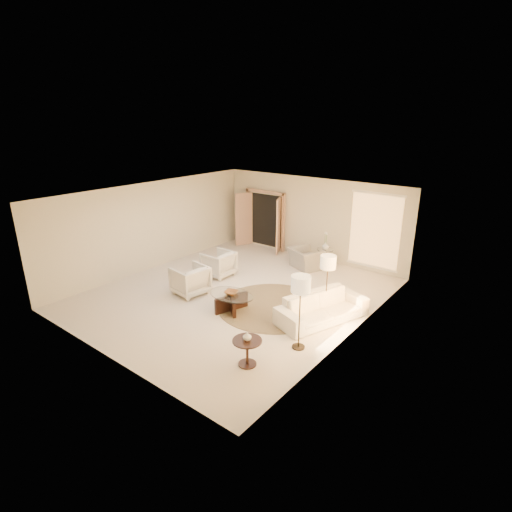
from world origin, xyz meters
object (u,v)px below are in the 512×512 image
Objects in this scene: floor_lamp_near at (328,265)px; bowl at (231,293)px; side_vase at (325,246)px; sofa at (322,308)px; side_table at (325,256)px; end_table at (247,348)px; accent_chair at (306,255)px; floor_lamp_far at (301,287)px; coffee_table at (231,300)px; armchair_left at (218,262)px; armchair_right at (190,279)px; end_vase at (247,336)px.

floor_lamp_near is 4.64× the size of bowl.
sofa is at bearing -62.21° from side_vase.
floor_lamp_near is at bearing -60.92° from side_table.
side_table is at bearing 180.00° from side_vase.
bowl is (-1.82, 1.59, 0.11)m from end_table.
bowl is (0.12, -3.80, 0.06)m from accent_chair.
side_table is 2.59× the size of side_vase.
coffee_table is at bearing 169.48° from floor_lamp_far.
side_table is at bearing 112.55° from floor_lamp_far.
accent_chair is at bearing 91.81° from coffee_table.
coffee_table is (-2.08, -0.97, -0.05)m from sofa.
end_table reaches higher than coffee_table.
armchair_left is at bearing -129.86° from side_vase.
sofa is at bearing -62.21° from side_table.
armchair_left is at bearing -159.84° from armchair_right.
floor_lamp_near is 2.52m from bowl.
coffee_table is at bearing 50.98° from armchair_left.
end_table is (1.94, -5.39, -0.06)m from accent_chair.
sofa is 9.58× the size of side_vase.
accent_chair is 4.96m from floor_lamp_far.
armchair_right is 0.54× the size of floor_lamp_far.
floor_lamp_far is 1.47m from end_vase.
armchair_left is 0.56× the size of coffee_table.
armchair_right reaches higher than side_table.
armchair_right is at bearing 177.11° from bowl.
floor_lamp_far is (0.28, -1.70, 0.08)m from floor_lamp_near.
floor_lamp_far is (0.21, -1.39, 1.08)m from sofa.
end_vase reaches higher than side_table.
floor_lamp_far is (2.41, -4.23, 0.97)m from accent_chair.
side_table is at bearing 47.66° from sofa.
side_vase is (-1.47, 5.84, 0.09)m from end_vase.
bowl is at bearing 50.98° from armchair_left.
end_vase is (1.82, -1.59, 0.36)m from coffee_table.
coffee_table is 0.92× the size of floor_lamp_far.
accent_chair is 0.65m from side_table.
armchair_right is at bearing -161.74° from floor_lamp_near.
armchair_left is (-3.98, 0.59, 0.10)m from sofa.
floor_lamp_far is 6.90× the size of side_vase.
end_vase is 6.02m from side_vase.
floor_lamp_near is (2.12, -2.53, 0.90)m from accent_chair.
armchair_right is 4.04m from floor_lamp_far.
armchair_right is 0.89× the size of accent_chair.
side_table is (-1.47, 5.84, -0.01)m from end_table.
side_vase is (0.35, 4.25, 0.45)m from coffee_table.
floor_lamp_far is at bearing 143.84° from accent_chair.
floor_lamp_near is at bearing 32.36° from bowl.
armchair_left is 2.55× the size of bowl.
floor_lamp_near is 1.72m from floor_lamp_far.
armchair_left is at bearing 154.70° from floor_lamp_far.
side_table reaches higher than bowl.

